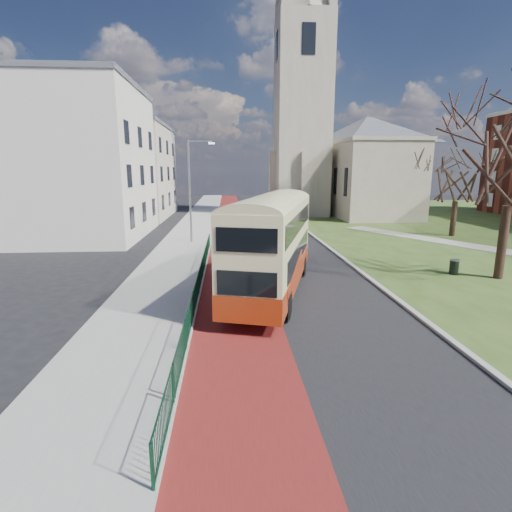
{
  "coord_description": "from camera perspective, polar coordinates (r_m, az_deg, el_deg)",
  "views": [
    {
      "loc": [
        -1.52,
        -14.31,
        5.82
      ],
      "look_at": [
        -0.27,
        3.38,
        2.0
      ],
      "focal_mm": 28.0,
      "sensor_mm": 36.0,
      "label": 1
    }
  ],
  "objects": [
    {
      "name": "ground",
      "position": [
        15.52,
        1.9,
        -9.87
      ],
      "size": [
        160.0,
        160.0,
        0.0
      ],
      "primitive_type": "plane",
      "color": "black",
      "rests_on": "ground"
    },
    {
      "name": "road_carriageway",
      "position": [
        34.93,
        0.96,
        2.57
      ],
      "size": [
        9.0,
        120.0,
        0.01
      ],
      "primitive_type": "cube",
      "color": "black",
      "rests_on": "ground"
    },
    {
      "name": "bus_lane",
      "position": [
        34.8,
        -3.47,
        2.51
      ],
      "size": [
        3.4,
        120.0,
        0.01
      ],
      "primitive_type": "cube",
      "color": "#591414",
      "rests_on": "ground"
    },
    {
      "name": "pavement_west",
      "position": [
        34.96,
        -9.72,
        2.5
      ],
      "size": [
        4.0,
        120.0,
        0.12
      ],
      "primitive_type": "cube",
      "color": "gray",
      "rests_on": "ground"
    },
    {
      "name": "kerb_west",
      "position": [
        34.82,
        -6.44,
        2.56
      ],
      "size": [
        0.25,
        120.0,
        0.13
      ],
      "primitive_type": "cube",
      "color": "#999993",
      "rests_on": "ground"
    },
    {
      "name": "kerb_east",
      "position": [
        37.54,
        7.72,
        3.23
      ],
      "size": [
        0.25,
        80.0,
        0.13
      ],
      "primitive_type": "cube",
      "color": "#999993",
      "rests_on": "ground"
    },
    {
      "name": "pedestrian_railing",
      "position": [
        19.1,
        -8.2,
        -3.97
      ],
      "size": [
        0.07,
        24.0,
        1.12
      ],
      "color": "#0D3A23",
      "rests_on": "ground"
    },
    {
      "name": "gothic_church",
      "position": [
        54.66,
        11.59,
        19.61
      ],
      "size": [
        16.38,
        18.0,
        40.0
      ],
      "color": "gray",
      "rests_on": "ground"
    },
    {
      "name": "street_block_near",
      "position": [
        38.4,
        -23.58,
        12.2
      ],
      "size": [
        10.3,
        14.3,
        13.0
      ],
      "color": "silver",
      "rests_on": "ground"
    },
    {
      "name": "street_block_far",
      "position": [
        53.77,
        -17.85,
        11.52
      ],
      "size": [
        10.3,
        16.3,
        11.5
      ],
      "color": "#BCB49F",
      "rests_on": "ground"
    },
    {
      "name": "streetlamp",
      "position": [
        32.45,
        -9.18,
        9.84
      ],
      "size": [
        2.13,
        0.18,
        8.0
      ],
      "color": "gray",
      "rests_on": "pavement_west"
    },
    {
      "name": "bus",
      "position": [
        18.82,
        2.4,
        2.25
      ],
      "size": [
        5.38,
        11.11,
        4.53
      ],
      "rotation": [
        0.0,
        0.0,
        -0.28
      ],
      "color": "#982C0E",
      "rests_on": "ground"
    },
    {
      "name": "winter_tree_far",
      "position": [
        39.67,
        26.91,
        10.54
      ],
      "size": [
        7.2,
        7.2,
        8.03
      ],
      "rotation": [
        0.0,
        0.0,
        -0.42
      ],
      "color": "#302218",
      "rests_on": "grass_green"
    },
    {
      "name": "litter_bin",
      "position": [
        25.19,
        26.45,
        -1.41
      ],
      "size": [
        0.65,
        0.65,
        0.85
      ],
      "rotation": [
        0.0,
        0.0,
        0.26
      ],
      "color": "black",
      "rests_on": "grass_green"
    }
  ]
}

